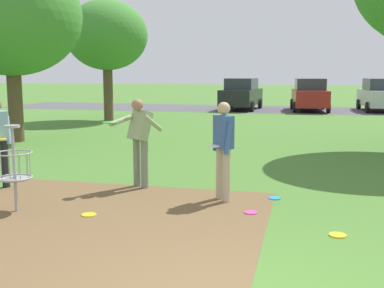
{
  "coord_description": "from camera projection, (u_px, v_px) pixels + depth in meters",
  "views": [
    {
      "loc": [
        0.66,
        -4.16,
        2.21
      ],
      "look_at": [
        -1.19,
        3.62,
        1.0
      ],
      "focal_mm": 44.61,
      "sensor_mm": 36.0,
      "label": 1
    }
  ],
  "objects": [
    {
      "name": "player_foreground_watching",
      "position": [
        139.0,
        137.0,
        9.1
      ],
      "size": [
        0.91,
        0.85,
        1.71
      ],
      "color": "slate",
      "rests_on": "ground"
    },
    {
      "name": "parked_car_leftmost",
      "position": [
        241.0,
        94.0,
        28.04
      ],
      "size": [
        2.23,
        4.33,
        1.84
      ],
      "color": "black",
      "rests_on": "ground"
    },
    {
      "name": "disc_golf_basket",
      "position": [
        11.0,
        165.0,
        7.56
      ],
      "size": [
        0.98,
        0.58,
        1.39
      ],
      "color": "#9E9EA3",
      "rests_on": "ground"
    },
    {
      "name": "tree_mid_right",
      "position": [
        107.0,
        36.0,
        21.36
      ],
      "size": [
        3.67,
        3.67,
        5.4
      ],
      "color": "brown",
      "rests_on": "ground"
    },
    {
      "name": "parked_car_center_right",
      "position": [
        380.0,
        95.0,
        26.94
      ],
      "size": [
        2.23,
        4.33,
        1.84
      ],
      "color": "#B2B7BC",
      "rests_on": "ground"
    },
    {
      "name": "tree_mid_center",
      "position": [
        10.0,
        16.0,
        14.74
      ],
      "size": [
        4.37,
        4.37,
        5.8
      ],
      "color": "brown",
      "rests_on": "ground"
    },
    {
      "name": "dirt_tee_pad",
      "position": [
        91.0,
        222.0,
        7.07
      ],
      "size": [
        5.13,
        4.75,
        0.01
      ],
      "primitive_type": "cube",
      "color": "brown",
      "rests_on": "ground"
    },
    {
      "name": "frisbee_by_tee",
      "position": [
        338.0,
        235.0,
        6.5
      ],
      "size": [
        0.24,
        0.24,
        0.02
      ],
      "primitive_type": "cylinder",
      "color": "gold",
      "rests_on": "ground"
    },
    {
      "name": "player_throwing",
      "position": [
        223.0,
        145.0,
        8.16
      ],
      "size": [
        0.45,
        0.47,
        1.71
      ],
      "color": "tan",
      "rests_on": "ground"
    },
    {
      "name": "parking_lot_strip",
      "position": [
        294.0,
        110.0,
        28.15
      ],
      "size": [
        36.0,
        6.0,
        0.01
      ],
      "primitive_type": "cube",
      "color": "#4C4C51",
      "rests_on": "ground"
    },
    {
      "name": "frisbee_far_left",
      "position": [
        251.0,
        213.0,
        7.54
      ],
      "size": [
        0.21,
        0.21,
        0.02
      ],
      "primitive_type": "cylinder",
      "color": "#E53D99",
      "rests_on": "ground"
    },
    {
      "name": "frisbee_scattered_b",
      "position": [
        89.0,
        215.0,
        7.42
      ],
      "size": [
        0.23,
        0.23,
        0.02
      ],
      "primitive_type": "cylinder",
      "color": "gold",
      "rests_on": "ground"
    },
    {
      "name": "frisbee_mid_grass",
      "position": [
        275.0,
        198.0,
        8.39
      ],
      "size": [
        0.21,
        0.21,
        0.02
      ],
      "primitive_type": "cylinder",
      "color": "#1E93DB",
      "rests_on": "ground"
    },
    {
      "name": "parked_car_center_left",
      "position": [
        310.0,
        95.0,
        27.15
      ],
      "size": [
        2.25,
        4.34,
        1.84
      ],
      "color": "maroon",
      "rests_on": "ground"
    },
    {
      "name": "frisbee_scattered_a",
      "position": [
        18.0,
        180.0,
        9.78
      ],
      "size": [
        0.21,
        0.21,
        0.02
      ],
      "primitive_type": "cylinder",
      "color": "green",
      "rests_on": "ground"
    }
  ]
}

